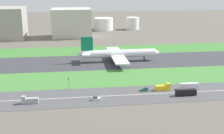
{
  "coord_description": "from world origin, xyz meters",
  "views": [
    {
      "loc": [
        -18.67,
        -228.83,
        60.71
      ],
      "look_at": [
        7.16,
        -36.5,
        6.0
      ],
      "focal_mm": 49.41,
      "sensor_mm": 36.0,
      "label": 1
    }
  ],
  "objects_px": {
    "hangar_building": "(72,23)",
    "fuel_tank_centre": "(133,23)",
    "car_2": "(145,90)",
    "traffic_light": "(69,83)",
    "car_1": "(96,98)",
    "bus_0": "(186,93)",
    "truck_0": "(163,87)",
    "truck_1": "(29,100)",
    "airliner": "(117,54)",
    "terminal_building": "(4,23)",
    "fuel_tank_west": "(103,24)",
    "bus_1": "(189,86)"
  },
  "relations": [
    {
      "from": "hangar_building",
      "to": "fuel_tank_centre",
      "type": "height_order",
      "value": "hangar_building"
    },
    {
      "from": "car_2",
      "to": "traffic_light",
      "type": "xyz_separation_m",
      "value": [
        -42.66,
        7.99,
        3.37
      ]
    },
    {
      "from": "car_1",
      "to": "bus_0",
      "type": "height_order",
      "value": "bus_0"
    },
    {
      "from": "car_1",
      "to": "truck_0",
      "type": "relative_size",
      "value": 0.52
    },
    {
      "from": "car_1",
      "to": "truck_1",
      "type": "bearing_deg",
      "value": 0.0
    },
    {
      "from": "airliner",
      "to": "truck_1",
      "type": "relative_size",
      "value": 7.74
    },
    {
      "from": "bus_0",
      "to": "car_2",
      "type": "xyz_separation_m",
      "value": [
        -20.53,
        10.0,
        -0.9
      ]
    },
    {
      "from": "traffic_light",
      "to": "terminal_building",
      "type": "bearing_deg",
      "value": 111.64
    },
    {
      "from": "traffic_light",
      "to": "fuel_tank_west",
      "type": "bearing_deg",
      "value": 78.79
    },
    {
      "from": "traffic_light",
      "to": "hangar_building",
      "type": "relative_size",
      "value": 0.17
    },
    {
      "from": "bus_0",
      "to": "fuel_tank_west",
      "type": "relative_size",
      "value": 0.48
    },
    {
      "from": "car_2",
      "to": "fuel_tank_centre",
      "type": "xyz_separation_m",
      "value": [
        38.28,
        227.0,
        6.7
      ]
    },
    {
      "from": "car_1",
      "to": "terminal_building",
      "type": "distance_m",
      "value": 209.84
    },
    {
      "from": "car_1",
      "to": "car_2",
      "type": "distance_m",
      "value": 30.15
    },
    {
      "from": "airliner",
      "to": "hangar_building",
      "type": "bearing_deg",
      "value": 106.58
    },
    {
      "from": "airliner",
      "to": "traffic_light",
      "type": "bearing_deg",
      "value": -121.79
    },
    {
      "from": "hangar_building",
      "to": "fuel_tank_west",
      "type": "distance_m",
      "value": 60.84
    },
    {
      "from": "truck_1",
      "to": "hangar_building",
      "type": "xyz_separation_m",
      "value": [
        23.21,
        192.0,
        13.87
      ]
    },
    {
      "from": "bus_0",
      "to": "bus_1",
      "type": "distance_m",
      "value": 11.49
    },
    {
      "from": "truck_1",
      "to": "terminal_building",
      "type": "height_order",
      "value": "terminal_building"
    },
    {
      "from": "car_2",
      "to": "hangar_building",
      "type": "distance_m",
      "value": 186.79
    },
    {
      "from": "airliner",
      "to": "bus_1",
      "type": "relative_size",
      "value": 5.6
    },
    {
      "from": "bus_1",
      "to": "truck_0",
      "type": "distance_m",
      "value": 15.48
    },
    {
      "from": "bus_1",
      "to": "traffic_light",
      "type": "relative_size",
      "value": 1.61
    },
    {
      "from": "bus_0",
      "to": "fuel_tank_west",
      "type": "distance_m",
      "value": 237.89
    },
    {
      "from": "bus_0",
      "to": "terminal_building",
      "type": "height_order",
      "value": "terminal_building"
    },
    {
      "from": "car_1",
      "to": "fuel_tank_centre",
      "type": "relative_size",
      "value": 0.27
    },
    {
      "from": "bus_1",
      "to": "fuel_tank_west",
      "type": "xyz_separation_m",
      "value": [
        -25.44,
        227.0,
        5.72
      ]
    },
    {
      "from": "car_2",
      "to": "traffic_light",
      "type": "relative_size",
      "value": 0.61
    },
    {
      "from": "bus_1",
      "to": "fuel_tank_centre",
      "type": "distance_m",
      "value": 227.4
    },
    {
      "from": "fuel_tank_centre",
      "to": "truck_0",
      "type": "bearing_deg",
      "value": -96.92
    },
    {
      "from": "traffic_light",
      "to": "hangar_building",
      "type": "bearing_deg",
      "value": 88.93
    },
    {
      "from": "truck_1",
      "to": "traffic_light",
      "type": "relative_size",
      "value": 1.17
    },
    {
      "from": "car_1",
      "to": "airliner",
      "type": "bearing_deg",
      "value": -106.41
    },
    {
      "from": "fuel_tank_west",
      "to": "truck_1",
      "type": "bearing_deg",
      "value": -104.97
    },
    {
      "from": "airliner",
      "to": "truck_1",
      "type": "distance_m",
      "value": 96.8
    },
    {
      "from": "traffic_light",
      "to": "fuel_tank_centre",
      "type": "bearing_deg",
      "value": 69.72
    },
    {
      "from": "truck_0",
      "to": "fuel_tank_west",
      "type": "height_order",
      "value": "fuel_tank_west"
    },
    {
      "from": "bus_1",
      "to": "airliner",
      "type": "bearing_deg",
      "value": 114.96
    },
    {
      "from": "airliner",
      "to": "bus_0",
      "type": "bearing_deg",
      "value": -71.57
    },
    {
      "from": "truck_0",
      "to": "truck_1",
      "type": "bearing_deg",
      "value": -172.23
    },
    {
      "from": "truck_0",
      "to": "hangar_building",
      "type": "xyz_separation_m",
      "value": [
        -50.12,
        182.0,
        13.87
      ]
    },
    {
      "from": "fuel_tank_west",
      "to": "fuel_tank_centre",
      "type": "xyz_separation_m",
      "value": [
        37.53,
        0.0,
        0.08
      ]
    },
    {
      "from": "terminal_building",
      "to": "fuel_tank_centre",
      "type": "relative_size",
      "value": 2.74
    },
    {
      "from": "terminal_building",
      "to": "fuel_tank_west",
      "type": "xyz_separation_m",
      "value": [
        112.43,
        45.0,
        -8.93
      ]
    },
    {
      "from": "bus_0",
      "to": "hangar_building",
      "type": "distance_m",
      "value": 201.6
    },
    {
      "from": "truck_0",
      "to": "terminal_building",
      "type": "bearing_deg",
      "value": 123.92
    },
    {
      "from": "truck_0",
      "to": "fuel_tank_centre",
      "type": "bearing_deg",
      "value": 83.08
    },
    {
      "from": "terminal_building",
      "to": "hangar_building",
      "type": "relative_size",
      "value": 1.05
    },
    {
      "from": "bus_0",
      "to": "traffic_light",
      "type": "xyz_separation_m",
      "value": [
        -63.18,
        17.99,
        2.47
      ]
    }
  ]
}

